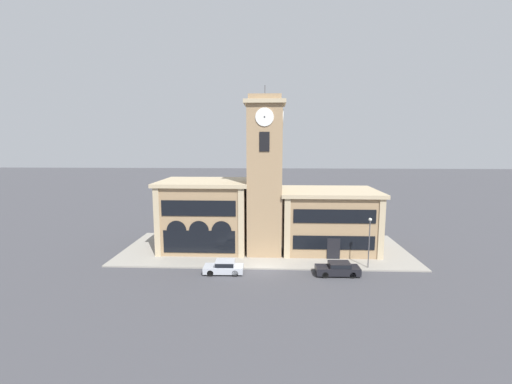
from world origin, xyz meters
TOP-DOWN VIEW (x-y plane):
  - ground_plane at (0.00, 0.00)m, footprint 300.00×300.00m
  - sidewalk_kerb at (0.00, 7.02)m, footprint 35.78×14.05m
  - clock_tower at (0.00, 5.54)m, footprint 4.79×4.79m
  - town_hall_left_wing at (-7.69, 7.74)m, footprint 11.40×9.25m
  - town_hall_right_wing at (8.12, 7.74)m, footprint 12.24×9.25m
  - parked_car_near at (-4.11, -1.21)m, footprint 4.17×1.95m
  - parked_car_mid at (7.76, -1.21)m, footprint 4.54×1.88m
  - street_lamp at (11.40, 0.77)m, footprint 0.36×0.36m

SIDE VIEW (x-z plane):
  - ground_plane at x=0.00m, z-range 0.00..0.00m
  - sidewalk_kerb at x=0.00m, z-range 0.00..0.15m
  - parked_car_mid at x=7.76m, z-range 0.03..1.42m
  - parked_car_near at x=-4.11m, z-range 0.03..1.43m
  - street_lamp at x=11.40m, z-range 1.04..6.56m
  - town_hall_right_wing at x=8.12m, z-range 0.03..7.76m
  - town_hall_left_wing at x=-7.69m, z-range 0.03..8.89m
  - clock_tower at x=0.00m, z-range -0.55..19.72m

